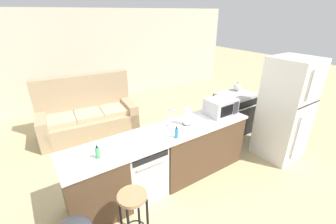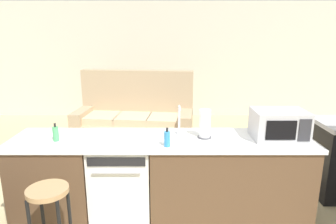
# 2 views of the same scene
# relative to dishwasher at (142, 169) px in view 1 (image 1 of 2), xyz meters

# --- Properties ---
(ground_plane) EXTENTS (24.00, 24.00, 0.00)m
(ground_plane) POSITION_rel_dishwasher_xyz_m (0.25, 0.00, -0.42)
(ground_plane) COLOR tan
(wall_back) EXTENTS (10.00, 0.06, 2.60)m
(wall_back) POSITION_rel_dishwasher_xyz_m (0.55, 4.20, 0.88)
(wall_back) COLOR beige
(wall_back) RESTS_ON ground_plane
(kitchen_counter) EXTENTS (2.94, 0.66, 0.90)m
(kitchen_counter) POSITION_rel_dishwasher_xyz_m (0.49, 0.00, -0.00)
(kitchen_counter) COLOR brown
(kitchen_counter) RESTS_ON ground_plane
(dishwasher) EXTENTS (0.58, 0.61, 0.84)m
(dishwasher) POSITION_rel_dishwasher_xyz_m (0.00, 0.00, 0.00)
(dishwasher) COLOR white
(dishwasher) RESTS_ON ground_plane
(stove_range) EXTENTS (0.76, 0.68, 0.90)m
(stove_range) POSITION_rel_dishwasher_xyz_m (2.60, 0.55, 0.03)
(stove_range) COLOR black
(stove_range) RESTS_ON ground_plane
(refrigerator) EXTENTS (0.72, 0.73, 1.84)m
(refrigerator) POSITION_rel_dishwasher_xyz_m (2.60, -0.55, 0.50)
(refrigerator) COLOR silver
(refrigerator) RESTS_ON ground_plane
(microwave) EXTENTS (0.50, 0.37, 0.28)m
(microwave) POSITION_rel_dishwasher_xyz_m (1.54, -0.00, 0.62)
(microwave) COLOR #B7B7BC
(microwave) RESTS_ON kitchen_counter
(sink_faucet) EXTENTS (0.07, 0.18, 0.30)m
(sink_faucet) POSITION_rel_dishwasher_xyz_m (0.58, 0.12, 0.61)
(sink_faucet) COLOR silver
(sink_faucet) RESTS_ON kitchen_counter
(paper_towel_roll) EXTENTS (0.14, 0.14, 0.28)m
(paper_towel_roll) POSITION_rel_dishwasher_xyz_m (0.82, 0.02, 0.62)
(paper_towel_roll) COLOR #4C4C51
(paper_towel_roll) RESTS_ON kitchen_counter
(soap_bottle) EXTENTS (0.06, 0.06, 0.18)m
(soap_bottle) POSITION_rel_dishwasher_xyz_m (0.46, -0.22, 0.55)
(soap_bottle) COLOR #338CCC
(soap_bottle) RESTS_ON kitchen_counter
(dish_soap_bottle) EXTENTS (0.06, 0.06, 0.18)m
(dish_soap_bottle) POSITION_rel_dishwasher_xyz_m (-0.60, -0.08, 0.55)
(dish_soap_bottle) COLOR #4CB266
(dish_soap_bottle) RESTS_ON kitchen_counter
(kettle) EXTENTS (0.21, 0.17, 0.19)m
(kettle) POSITION_rel_dishwasher_xyz_m (2.77, 0.68, 0.56)
(kettle) COLOR silver
(kettle) RESTS_ON stove_range
(bar_stool) EXTENTS (0.32, 0.32, 0.74)m
(bar_stool) POSITION_rel_dishwasher_xyz_m (-0.46, -0.70, 0.11)
(bar_stool) COLOR tan
(bar_stool) RESTS_ON ground_plane
(couch) EXTENTS (2.08, 1.11, 1.27)m
(couch) POSITION_rel_dishwasher_xyz_m (-0.11, 2.35, -0.03)
(couch) COLOR tan
(couch) RESTS_ON ground_plane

